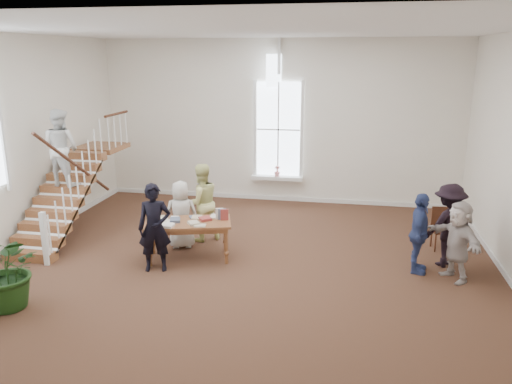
% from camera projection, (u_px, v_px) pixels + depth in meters
% --- Properties ---
extents(ground, '(10.00, 10.00, 0.00)m').
position_uv_depth(ground, '(246.00, 260.00, 10.19)').
color(ground, '#4A2C1D').
rests_on(ground, ground).
extents(room_shell, '(10.49, 10.00, 10.00)m').
position_uv_depth(room_shell, '(277.00, 187.00, 14.25)').
color(room_shell, white).
rests_on(room_shell, ground).
extents(staircase, '(1.10, 4.10, 2.92)m').
position_uv_depth(staircase, '(64.00, 167.00, 11.25)').
color(staircase, brown).
rests_on(staircase, ground).
extents(library_table, '(1.88, 1.29, 0.87)m').
position_uv_depth(library_table, '(187.00, 225.00, 10.10)').
color(library_table, brown).
rests_on(library_table, ground).
extents(police_officer, '(0.72, 0.57, 1.73)m').
position_uv_depth(police_officer, '(155.00, 228.00, 9.53)').
color(police_officer, black).
rests_on(police_officer, ground).
extents(elderly_woman, '(0.82, 0.65, 1.47)m').
position_uv_depth(elderly_woman, '(181.00, 215.00, 10.73)').
color(elderly_woman, beige).
rests_on(elderly_woman, ground).
extents(person_yellow, '(1.08, 1.05, 1.76)m').
position_uv_depth(person_yellow, '(201.00, 202.00, 11.11)').
color(person_yellow, '#DEDD8A').
rests_on(person_yellow, ground).
extents(woman_cluster_a, '(0.53, 0.97, 1.57)m').
position_uv_depth(woman_cluster_a, '(419.00, 233.00, 9.45)').
color(woman_cluster_a, navy).
rests_on(woman_cluster_a, ground).
extents(woman_cluster_b, '(1.24, 1.06, 1.67)m').
position_uv_depth(woman_cluster_b, '(448.00, 225.00, 9.75)').
color(woman_cluster_b, black).
rests_on(woman_cluster_b, ground).
extents(woman_cluster_c, '(1.06, 1.45, 1.52)m').
position_uv_depth(woman_cluster_c, '(458.00, 241.00, 9.15)').
color(woman_cluster_c, beige).
rests_on(woman_cluster_c, ground).
extents(floor_plant, '(1.33, 1.19, 1.32)m').
position_uv_depth(floor_plant, '(9.00, 270.00, 8.13)').
color(floor_plant, '#183811').
rests_on(floor_plant, ground).
extents(side_chair, '(0.44, 0.44, 0.91)m').
position_uv_depth(side_chair, '(441.00, 226.00, 10.71)').
color(side_chair, '#391D0F').
rests_on(side_chair, ground).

